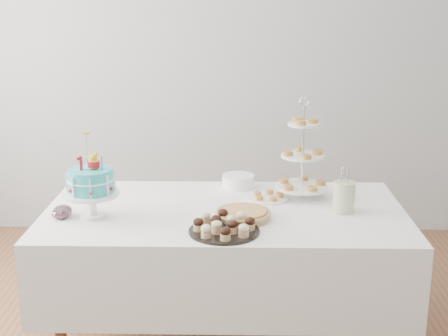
{
  "coord_description": "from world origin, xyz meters",
  "views": [
    {
      "loc": [
        0.06,
        -2.84,
        1.89
      ],
      "look_at": [
        -0.0,
        0.3,
        1.0
      ],
      "focal_mm": 50.0,
      "sensor_mm": 36.0,
      "label": 1
    }
  ],
  "objects_px": {
    "tiered_stand": "(303,156)",
    "plate_stack": "(238,181)",
    "jam_bowl_a": "(63,211)",
    "pie": "(243,214)",
    "jam_bowl_b": "(61,214)",
    "birthday_cake": "(92,195)",
    "cupcake_tray": "(224,225)",
    "utensil_pitcher": "(344,196)",
    "table": "(225,249)",
    "pastry_plate": "(268,197)"
  },
  "relations": [
    {
      "from": "tiered_stand",
      "to": "plate_stack",
      "type": "height_order",
      "value": "tiered_stand"
    },
    {
      "from": "tiered_stand",
      "to": "jam_bowl_a",
      "type": "height_order",
      "value": "tiered_stand"
    },
    {
      "from": "pie",
      "to": "jam_bowl_b",
      "type": "xyz_separation_m",
      "value": [
        -0.94,
        -0.01,
        0.0
      ]
    },
    {
      "from": "birthday_cake",
      "to": "jam_bowl_a",
      "type": "height_order",
      "value": "birthday_cake"
    },
    {
      "from": "jam_bowl_a",
      "to": "jam_bowl_b",
      "type": "bearing_deg",
      "value": -90.0
    },
    {
      "from": "plate_stack",
      "to": "jam_bowl_b",
      "type": "bearing_deg",
      "value": -148.86
    },
    {
      "from": "cupcake_tray",
      "to": "plate_stack",
      "type": "xyz_separation_m",
      "value": [
        0.07,
        0.73,
        -0.0
      ]
    },
    {
      "from": "pie",
      "to": "jam_bowl_b",
      "type": "relative_size",
      "value": 3.09
    },
    {
      "from": "jam_bowl_a",
      "to": "jam_bowl_b",
      "type": "xyz_separation_m",
      "value": [
        0.0,
        -0.04,
        -0.0
      ]
    },
    {
      "from": "jam_bowl_b",
      "to": "utensil_pitcher",
      "type": "distance_m",
      "value": 1.47
    },
    {
      "from": "table",
      "to": "jam_bowl_a",
      "type": "distance_m",
      "value": 0.89
    },
    {
      "from": "cupcake_tray",
      "to": "pastry_plate",
      "type": "height_order",
      "value": "cupcake_tray"
    },
    {
      "from": "tiered_stand",
      "to": "utensil_pitcher",
      "type": "xyz_separation_m",
      "value": [
        0.2,
        -0.24,
        -0.15
      ]
    },
    {
      "from": "table",
      "to": "tiered_stand",
      "type": "relative_size",
      "value": 3.34
    },
    {
      "from": "tiered_stand",
      "to": "jam_bowl_b",
      "type": "distance_m",
      "value": 1.34
    },
    {
      "from": "pie",
      "to": "jam_bowl_b",
      "type": "distance_m",
      "value": 0.94
    },
    {
      "from": "utensil_pitcher",
      "to": "plate_stack",
      "type": "bearing_deg",
      "value": 131.27
    },
    {
      "from": "jam_bowl_a",
      "to": "table",
      "type": "bearing_deg",
      "value": 7.7
    },
    {
      "from": "birthday_cake",
      "to": "jam_bowl_a",
      "type": "distance_m",
      "value": 0.18
    },
    {
      "from": "table",
      "to": "pastry_plate",
      "type": "bearing_deg",
      "value": 36.91
    },
    {
      "from": "plate_stack",
      "to": "jam_bowl_b",
      "type": "relative_size",
      "value": 2.06
    },
    {
      "from": "cupcake_tray",
      "to": "jam_bowl_a",
      "type": "height_order",
      "value": "cupcake_tray"
    },
    {
      "from": "cupcake_tray",
      "to": "pie",
      "type": "relative_size",
      "value": 1.2
    },
    {
      "from": "utensil_pitcher",
      "to": "jam_bowl_b",
      "type": "bearing_deg",
      "value": 173.56
    },
    {
      "from": "birthday_cake",
      "to": "cupcake_tray",
      "type": "distance_m",
      "value": 0.72
    },
    {
      "from": "table",
      "to": "jam_bowl_a",
      "type": "bearing_deg",
      "value": -172.3
    },
    {
      "from": "table",
      "to": "jam_bowl_a",
      "type": "relative_size",
      "value": 19.5
    },
    {
      "from": "table",
      "to": "jam_bowl_a",
      "type": "xyz_separation_m",
      "value": [
        -0.84,
        -0.11,
        0.25
      ]
    },
    {
      "from": "birthday_cake",
      "to": "pie",
      "type": "relative_size",
      "value": 1.53
    },
    {
      "from": "plate_stack",
      "to": "pastry_plate",
      "type": "xyz_separation_m",
      "value": [
        0.17,
        -0.22,
        -0.02
      ]
    },
    {
      "from": "plate_stack",
      "to": "cupcake_tray",
      "type": "bearing_deg",
      "value": -95.36
    },
    {
      "from": "jam_bowl_a",
      "to": "utensil_pitcher",
      "type": "bearing_deg",
      "value": 3.54
    },
    {
      "from": "jam_bowl_a",
      "to": "utensil_pitcher",
      "type": "xyz_separation_m",
      "value": [
        1.47,
        0.09,
        0.06
      ]
    },
    {
      "from": "tiered_stand",
      "to": "jam_bowl_b",
      "type": "height_order",
      "value": "tiered_stand"
    },
    {
      "from": "pie",
      "to": "utensil_pitcher",
      "type": "distance_m",
      "value": 0.55
    },
    {
      "from": "pastry_plate",
      "to": "jam_bowl_b",
      "type": "relative_size",
      "value": 2.43
    },
    {
      "from": "pie",
      "to": "plate_stack",
      "type": "bearing_deg",
      "value": 92.75
    },
    {
      "from": "cupcake_tray",
      "to": "utensil_pitcher",
      "type": "bearing_deg",
      "value": 25.91
    },
    {
      "from": "table",
      "to": "jam_bowl_b",
      "type": "distance_m",
      "value": 0.89
    },
    {
      "from": "pie",
      "to": "pastry_plate",
      "type": "distance_m",
      "value": 0.35
    },
    {
      "from": "cupcake_tray",
      "to": "pastry_plate",
      "type": "xyz_separation_m",
      "value": [
        0.24,
        0.51,
        -0.02
      ]
    },
    {
      "from": "pie",
      "to": "utensil_pitcher",
      "type": "height_order",
      "value": "utensil_pitcher"
    },
    {
      "from": "pie",
      "to": "table",
      "type": "bearing_deg",
      "value": 125.39
    },
    {
      "from": "tiered_stand",
      "to": "pastry_plate",
      "type": "xyz_separation_m",
      "value": [
        -0.19,
        -0.04,
        -0.22
      ]
    },
    {
      "from": "cupcake_tray",
      "to": "birthday_cake",
      "type": "bearing_deg",
      "value": 163.85
    },
    {
      "from": "table",
      "to": "utensil_pitcher",
      "type": "distance_m",
      "value": 0.7
    },
    {
      "from": "table",
      "to": "plate_stack",
      "type": "height_order",
      "value": "plate_stack"
    },
    {
      "from": "table",
      "to": "plate_stack",
      "type": "bearing_deg",
      "value": 79.83
    },
    {
      "from": "plate_stack",
      "to": "jam_bowl_a",
      "type": "xyz_separation_m",
      "value": [
        -0.91,
        -0.51,
        -0.01
      ]
    },
    {
      "from": "birthday_cake",
      "to": "jam_bowl_b",
      "type": "xyz_separation_m",
      "value": [
        -0.16,
        -0.02,
        -0.09
      ]
    }
  ]
}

